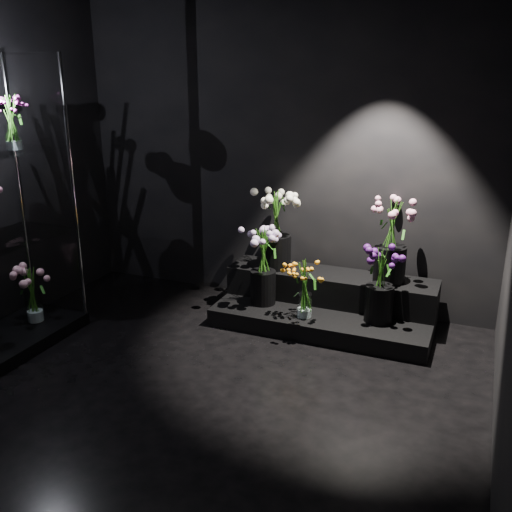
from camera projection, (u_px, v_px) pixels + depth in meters
The scene contains 11 objects.
floor at pixel (179, 398), 3.92m from camera, with size 4.00×4.00×0.00m, color black.
wall_back at pixel (281, 156), 5.24m from camera, with size 4.00×4.00×0.00m, color black.
display_riser at pixel (327, 303), 5.08m from camera, with size 1.87×0.83×0.42m.
display_case at pixel (1, 207), 4.39m from camera, with size 0.62×1.04×2.29m.
bouquet_orange_bells at pixel (305, 288), 4.76m from camera, with size 0.36×0.36×0.50m.
bouquet_lilac at pixel (263, 259), 5.00m from camera, with size 0.50×0.50×0.70m.
bouquet_purple at pixel (381, 281), 4.65m from camera, with size 0.34×0.34×0.65m.
bouquet_cream_roses at pixel (276, 224), 5.14m from camera, with size 0.50×0.50×0.73m.
bouquet_pink_roses at pixel (392, 237), 4.80m from camera, with size 0.37×0.37×0.72m.
bouquet_case_magenta at pixel (11, 122), 4.32m from camera, with size 0.28×0.28×0.41m.
bouquet_case_base_pink at pixel (32, 293), 4.81m from camera, with size 0.43×0.43×0.48m.
Camera 1 is at (1.79, -2.96, 2.15)m, focal length 40.00 mm.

